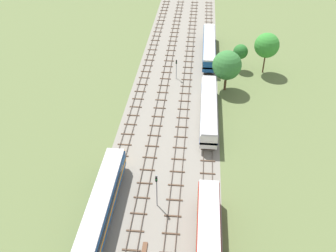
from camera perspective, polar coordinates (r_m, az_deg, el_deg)
name	(u,v)px	position (r m, az deg, el deg)	size (l,w,h in m)	color
ground_plane	(173,100)	(77.24, 0.76, 4.00)	(480.00, 480.00, 0.00)	#5B6B3D
ballast_bed	(173,100)	(77.24, 0.76, 4.00)	(18.23, 176.00, 0.01)	gray
track_far_left	(139,95)	(78.79, -4.37, 4.70)	(2.40, 126.00, 0.29)	#47382D
track_left	(162,96)	(78.21, -0.92, 4.55)	(2.40, 126.00, 0.29)	#47382D
track_centre_left	(185,97)	(77.91, 2.56, 4.38)	(2.40, 126.00, 0.29)	#47382D
track_centre	(208,98)	(77.90, 6.05, 4.20)	(2.40, 126.00, 0.29)	#47382D
diesel_railcar_far_left_mid	(101,204)	(52.38, -9.97, -11.49)	(2.96, 20.50, 3.80)	#194C8C
diesel_railcar_centre_midfar	(209,109)	(70.02, 6.16, 2.61)	(2.96, 20.50, 3.80)	white
passenger_coach_centre_far	(209,46)	(94.71, 6.20, 11.85)	(2.96, 22.00, 3.80)	#194C8C
signal_post_near	(176,67)	(83.59, 1.26, 8.92)	(0.28, 0.47, 4.57)	gray
signal_post_mid	(157,187)	(52.40, -1.72, -9.16)	(0.28, 0.47, 5.73)	gray
lineside_tree_0	(240,52)	(88.32, 10.84, 10.88)	(3.31, 3.31, 6.14)	#4C331E
lineside_tree_1	(227,65)	(78.92, 8.85, 9.01)	(5.99, 5.99, 8.70)	#4C331E
lineside_tree_2	(267,45)	(87.44, 14.63, 11.65)	(5.44, 5.44, 9.30)	#4C331E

